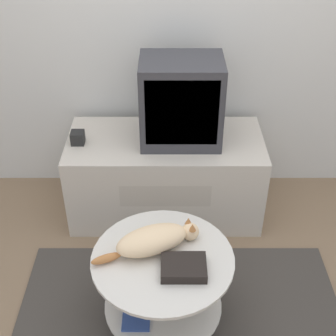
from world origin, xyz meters
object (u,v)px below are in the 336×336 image
object	(u,v)px
dvd_box	(184,267)
cat	(154,240)
speaker	(78,138)
tv	(181,102)

from	to	relation	value
dvd_box	cat	xyz separation A→B (m)	(-0.14, 0.15, 0.03)
speaker	dvd_box	bearing A→B (deg)	-56.85
tv	cat	distance (m)	0.94
speaker	cat	size ratio (longest dim) A/B	0.15
tv	dvd_box	world-z (taller)	tv
tv	dvd_box	bearing A→B (deg)	-90.35
tv	cat	size ratio (longest dim) A/B	1.01
tv	dvd_box	size ratio (longest dim) A/B	2.49
tv	dvd_box	distance (m)	1.08
tv	speaker	size ratio (longest dim) A/B	6.56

